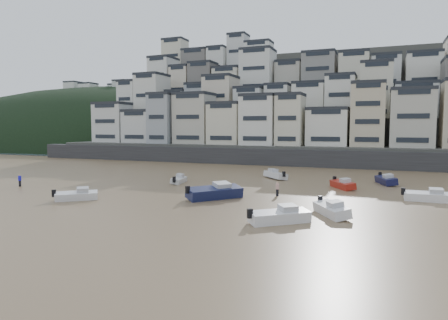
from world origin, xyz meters
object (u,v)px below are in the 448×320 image
at_px(boat_b, 331,208).
at_px(boat_h, 275,174).
at_px(boat_e, 343,183).
at_px(person_pink, 277,189).
at_px(person_blue, 20,180).
at_px(boat_i, 386,179).
at_px(boat_j, 77,194).
at_px(boat_d, 428,195).
at_px(boat_f, 179,179).
at_px(boat_a, 280,214).
at_px(boat_c, 215,190).

bearing_deg(boat_b, boat_h, 174.65).
xyz_separation_m(boat_e, boat_h, (-10.89, 6.51, 0.07)).
distance_m(boat_e, person_pink, 11.19).
bearing_deg(person_blue, boat_e, 19.29).
height_order(boat_i, boat_j, boat_i).
xyz_separation_m(boat_d, person_blue, (-51.52, -8.53, 0.13)).
bearing_deg(boat_f, boat_h, -58.96).
relative_size(boat_j, person_blue, 2.86).
height_order(boat_d, boat_e, boat_d).
relative_size(boat_i, person_pink, 3.23).
bearing_deg(boat_j, boat_a, -44.48).
relative_size(person_blue, person_pink, 1.00).
bearing_deg(boat_i, boat_b, -29.83).
relative_size(boat_b, person_pink, 3.19).
bearing_deg(boat_j, boat_i, -0.86).
relative_size(boat_c, boat_d, 1.31).
distance_m(boat_e, boat_j, 33.70).
bearing_deg(boat_a, boat_c, 98.51).
bearing_deg(boat_i, boat_h, -108.64).
height_order(boat_f, boat_i, boat_i).
bearing_deg(boat_e, boat_d, 26.18).
distance_m(boat_f, person_pink, 16.87).
height_order(boat_b, boat_d, boat_b).
xyz_separation_m(boat_e, person_pink, (-6.74, -8.94, 0.16)).
bearing_deg(boat_e, boat_a, -40.32).
xyz_separation_m(boat_a, person_pink, (-3.42, 12.98, 0.07)).
bearing_deg(boat_b, boat_c, -137.29).
bearing_deg(boat_i, boat_j, -69.31).
height_order(boat_e, boat_j, boat_e).
bearing_deg(boat_c, person_pink, -15.08).
height_order(boat_a, boat_e, boat_a).
bearing_deg(boat_i, person_pink, -56.66).
bearing_deg(boat_e, boat_h, -152.58).
bearing_deg(boat_e, boat_i, 107.61).
height_order(boat_d, boat_j, boat_d).
relative_size(boat_c, boat_e, 1.38).
bearing_deg(boat_c, boat_i, -3.74).
relative_size(boat_a, boat_h, 1.03).
height_order(boat_f, person_pink, person_pink).
distance_m(boat_e, person_blue, 44.28).
xyz_separation_m(boat_b, boat_c, (-13.51, 3.99, 0.22)).
bearing_deg(person_pink, boat_e, 52.97).
xyz_separation_m(boat_j, person_blue, (-14.59, 5.25, 0.19)).
bearing_deg(boat_h, boat_e, -163.88).
bearing_deg(boat_f, boat_i, -80.06).
bearing_deg(boat_a, person_pink, 64.54).
xyz_separation_m(boat_d, boat_i, (-4.26, 12.45, 0.02)).
bearing_deg(boat_a, boat_e, 41.16).
bearing_deg(boat_j, boat_h, 18.65).
distance_m(boat_e, boat_i, 8.37).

